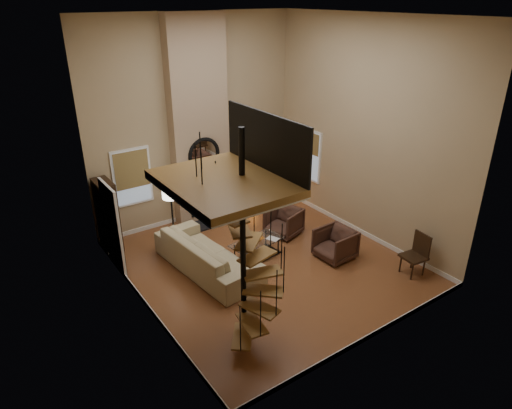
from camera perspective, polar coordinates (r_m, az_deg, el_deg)
ground at (r=11.03m, az=1.19°, el=-7.36°), size 6.00×6.50×0.01m
back_wall at (r=12.50m, az=-7.59°, el=10.18°), size 6.00×0.02×5.50m
front_wall at (r=7.64m, az=15.80°, el=-0.28°), size 6.00×0.02×5.50m
left_wall at (r=8.53m, az=-15.21°, el=2.46°), size 0.02×6.50×5.50m
right_wall at (r=11.78m, az=13.37°, el=8.82°), size 0.02×6.50×5.50m
ceiling at (r=9.34m, az=1.52°, el=22.52°), size 6.00×6.50×0.01m
baseboard_back at (r=13.42m, az=-6.93°, el=-1.00°), size 6.00×0.02×0.12m
baseboard_front at (r=9.09m, az=13.73°, el=-15.80°), size 6.00×0.02×0.12m
baseboard_left at (r=9.84m, az=-13.39°, el=-12.14°), size 0.02×6.50×0.12m
baseboard_right at (r=12.76m, az=12.16°, el=-2.86°), size 0.02×6.50×0.12m
chimney_breast at (r=12.34m, az=-7.17°, el=10.01°), size 1.60×0.38×5.50m
hearth at (r=12.91m, az=-5.50°, el=-2.23°), size 1.50×0.60×0.04m
firebox at (r=12.91m, az=-6.24°, el=0.35°), size 0.95×0.02×0.72m
mantel at (r=12.61m, az=-6.18°, el=2.71°), size 1.70×0.18×0.06m
mirror_frame at (r=12.38m, az=-6.49°, el=6.22°), size 0.94×0.10×0.94m
mirror_disc at (r=12.39m, az=-6.51°, el=6.24°), size 0.80×0.01×0.80m
vase_left at (r=12.36m, az=-8.54°, el=2.86°), size 0.24×0.24×0.25m
vase_right at (r=12.87m, az=-3.96°, el=3.90°), size 0.20×0.20×0.21m
window_back at (r=12.12m, az=-15.20°, el=3.41°), size 1.02×0.06×1.52m
window_right at (r=13.45m, az=6.57°, el=6.29°), size 0.06×1.02×1.52m
entry_door at (r=10.81m, az=-17.38°, el=-2.88°), size 0.10×1.05×2.16m
loft at (r=7.20m, az=-3.39°, el=3.30°), size 1.70×2.20×1.09m
spiral_stair at (r=7.98m, az=-1.55°, el=-6.03°), size 1.47×1.47×4.06m
hutch at (r=11.74m, az=-18.05°, el=-1.26°), size 0.37×0.79×1.77m
sofa at (r=10.67m, az=-6.19°, el=-6.19°), size 1.43×3.02×0.85m
armchair_near at (r=12.22m, az=3.68°, el=-2.05°), size 1.04×1.02×0.76m
armchair_far at (r=11.31m, az=10.12°, el=-4.79°), size 0.88×0.86×0.77m
coffee_table at (r=11.10m, az=0.10°, el=-5.37°), size 1.38×0.84×0.48m
bowl at (r=11.03m, az=-0.04°, el=-4.30°), size 0.35×0.35×0.09m
book at (r=11.09m, az=2.04°, el=-4.37°), size 0.30×0.34×0.03m
floor_lamp at (r=11.21m, az=-10.58°, el=0.96°), size 0.42×0.42×1.72m
accent_lamp at (r=13.83m, az=-0.36°, el=0.87°), size 0.15×0.15×0.55m
side_chair at (r=11.04m, az=19.43°, el=-5.71°), size 0.55×0.55×1.02m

